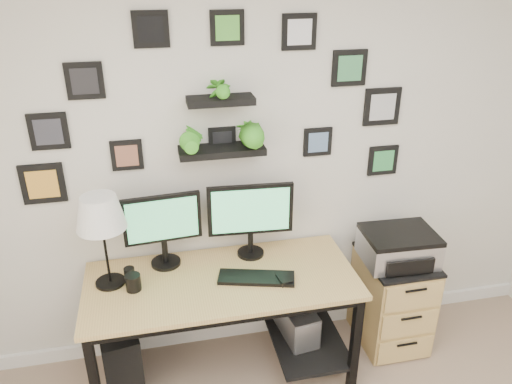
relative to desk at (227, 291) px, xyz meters
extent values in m
plane|color=silver|center=(0.33, 0.33, 0.67)|extent=(4.00, 0.00, 4.00)
cube|color=white|center=(0.33, 0.32, -0.58)|extent=(4.00, 0.03, 0.10)
cube|color=tan|center=(-0.04, -0.04, 0.11)|extent=(1.60, 0.70, 0.03)
cube|color=black|center=(-0.04, -0.04, 0.07)|extent=(1.54, 0.64, 0.05)
cube|color=black|center=(-0.04, 0.29, -0.17)|extent=(1.44, 0.02, 0.41)
cube|color=black|center=(0.51, -0.04, -0.45)|extent=(0.45, 0.63, 0.03)
cube|color=black|center=(-0.79, 0.26, -0.27)|extent=(0.05, 0.05, 0.72)
cube|color=black|center=(0.71, -0.34, -0.27)|extent=(0.05, 0.05, 0.72)
cube|color=black|center=(0.71, 0.26, -0.27)|extent=(0.05, 0.05, 0.72)
cylinder|color=black|center=(-0.35, 0.19, 0.13)|extent=(0.19, 0.19, 0.02)
cylinder|color=black|center=(-0.35, 0.19, 0.21)|extent=(0.04, 0.04, 0.16)
cube|color=black|center=(-0.35, 0.19, 0.44)|extent=(0.46, 0.07, 0.30)
cube|color=#4CB272|center=(-0.35, 0.17, 0.44)|extent=(0.41, 0.04, 0.26)
cylinder|color=black|center=(0.18, 0.19, 0.13)|extent=(0.18, 0.18, 0.02)
cylinder|color=black|center=(0.18, 0.19, 0.21)|extent=(0.04, 0.04, 0.15)
cube|color=black|center=(0.18, 0.19, 0.45)|extent=(0.53, 0.06, 0.33)
cube|color=#4CB272|center=(0.18, 0.17, 0.45)|extent=(0.47, 0.04, 0.28)
cube|color=black|center=(0.16, -0.09, 0.13)|extent=(0.47, 0.26, 0.02)
cube|color=black|center=(0.32, -0.14, 0.14)|extent=(0.08, 0.11, 0.03)
cylinder|color=black|center=(-0.68, 0.06, 0.13)|extent=(0.17, 0.17, 0.02)
cylinder|color=black|center=(-0.68, 0.06, 0.39)|extent=(0.01, 0.01, 0.51)
cone|color=white|center=(-0.68, 0.06, 0.59)|extent=(0.28, 0.28, 0.19)
cylinder|color=black|center=(-0.54, -0.03, 0.17)|extent=(0.09, 0.09, 0.10)
cylinder|color=black|center=(-0.57, 0.07, 0.16)|extent=(0.06, 0.06, 0.08)
cube|color=black|center=(-0.68, 0.03, -0.38)|extent=(0.29, 0.51, 0.48)
cube|color=gray|center=(0.45, 0.05, -0.42)|extent=(0.23, 0.43, 0.41)
cube|color=silver|center=(0.48, -0.15, -0.42)|extent=(0.17, 0.03, 0.39)
cube|color=tan|center=(1.15, 0.06, -0.30)|extent=(0.42, 0.50, 0.65)
cube|color=black|center=(1.15, 0.06, 0.03)|extent=(0.43, 0.51, 0.02)
cube|color=tan|center=(1.15, -0.19, -0.52)|extent=(0.39, 0.02, 0.18)
cylinder|color=black|center=(1.15, -0.21, -0.46)|extent=(0.14, 0.02, 0.02)
cube|color=tan|center=(1.15, -0.19, -0.30)|extent=(0.39, 0.02, 0.18)
cylinder|color=black|center=(1.15, -0.21, -0.24)|extent=(0.14, 0.02, 0.02)
cube|color=tan|center=(1.15, -0.19, -0.08)|extent=(0.39, 0.02, 0.18)
cylinder|color=black|center=(1.15, -0.21, -0.02)|extent=(0.14, 0.02, 0.02)
cube|color=silver|center=(1.13, 0.04, 0.13)|extent=(0.47, 0.37, 0.18)
cube|color=black|center=(1.13, 0.04, 0.24)|extent=(0.47, 0.37, 0.03)
cube|color=black|center=(1.12, -0.15, 0.11)|extent=(0.31, 0.03, 0.10)
cube|color=black|center=(0.03, 0.24, 0.82)|extent=(0.50, 0.18, 0.04)
cube|color=black|center=(0.03, 0.23, 1.12)|extent=(0.38, 0.15, 0.04)
imported|color=green|center=(-0.14, 0.24, 0.98)|extent=(0.15, 0.12, 0.27)
imported|color=green|center=(0.20, 0.24, 0.98)|extent=(0.15, 0.15, 0.27)
imported|color=green|center=(0.03, 0.23, 1.27)|extent=(0.13, 0.09, 0.25)
cube|color=black|center=(0.04, 0.32, 0.86)|extent=(0.16, 0.02, 0.16)
cube|color=black|center=(0.04, 0.31, 0.86)|extent=(0.11, 0.00, 0.11)
cube|color=black|center=(-0.32, 0.32, 1.50)|extent=(0.19, 0.02, 0.19)
cube|color=black|center=(-0.32, 0.31, 1.50)|extent=(0.13, 0.00, 0.13)
cube|color=black|center=(-0.69, 0.32, 1.25)|extent=(0.20, 0.02, 0.20)
cube|color=black|center=(-0.69, 0.31, 1.25)|extent=(0.14, 0.00, 0.14)
cube|color=black|center=(0.81, 0.32, 1.25)|extent=(0.21, 0.02, 0.21)
cube|color=#418F59|center=(0.81, 0.31, 1.25)|extent=(0.15, 0.00, 0.15)
cube|color=black|center=(0.09, 0.32, 1.50)|extent=(0.19, 0.02, 0.19)
cube|color=green|center=(0.09, 0.31, 1.50)|extent=(0.13, 0.00, 0.13)
cube|color=black|center=(-1.00, 0.32, 0.68)|extent=(0.24, 0.02, 0.24)
cube|color=gold|center=(-1.00, 0.31, 0.68)|extent=(0.17, 0.00, 0.17)
cube|color=black|center=(-0.91, 0.32, 0.98)|extent=(0.21, 0.02, 0.21)
cube|color=#32323C|center=(-0.91, 0.31, 0.98)|extent=(0.14, 0.00, 0.14)
cube|color=black|center=(0.50, 0.32, 1.46)|extent=(0.20, 0.02, 0.20)
cube|color=silver|center=(0.50, 0.31, 1.46)|extent=(0.14, 0.00, 0.14)
cube|color=black|center=(1.10, 0.32, 0.64)|extent=(0.20, 0.02, 0.20)
cube|color=green|center=(1.10, 0.31, 0.64)|extent=(0.14, 0.00, 0.14)
cube|color=black|center=(-0.51, 0.32, 0.81)|extent=(0.18, 0.02, 0.18)
cube|color=#915943|center=(-0.51, 0.31, 0.81)|extent=(0.13, 0.00, 0.13)
cube|color=black|center=(1.05, 0.32, 1.00)|extent=(0.23, 0.02, 0.23)
cube|color=#B5B6B9|center=(1.05, 0.31, 1.00)|extent=(0.16, 0.00, 0.16)
cube|color=black|center=(0.64, 0.32, 0.80)|extent=(0.18, 0.02, 0.18)
cube|color=#5D7BA3|center=(0.64, 0.31, 0.80)|extent=(0.13, 0.00, 0.13)
camera|label=1|loc=(-0.36, -2.46, 1.85)|focal=35.00mm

